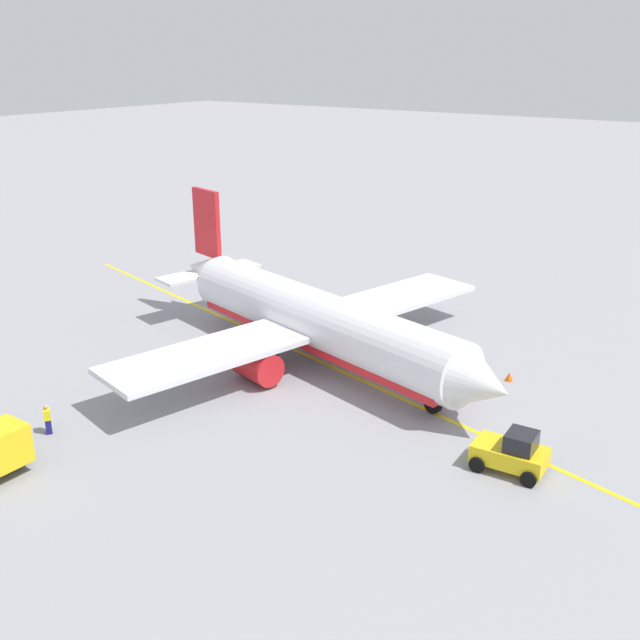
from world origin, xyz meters
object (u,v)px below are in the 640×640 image
object	(u,v)px
airplane	(316,321)
safety_cone_nose	(509,377)
refueling_worker	(48,420)
pushback_tug	(512,452)
safety_cone_wingtip	(490,385)

from	to	relation	value
airplane	safety_cone_nose	world-z (taller)	airplane
airplane	refueling_worker	world-z (taller)	airplane
pushback_tug	safety_cone_wingtip	xyz separation A→B (m)	(-4.55, 8.12, -0.65)
refueling_worker	safety_cone_nose	bearing A→B (deg)	49.55
pushback_tug	safety_cone_wingtip	world-z (taller)	pushback_tug
pushback_tug	safety_cone_wingtip	distance (m)	9.33
safety_cone_nose	safety_cone_wingtip	world-z (taller)	safety_cone_wingtip
airplane	pushback_tug	distance (m)	17.38
airplane	safety_cone_wingtip	xyz separation A→B (m)	(11.72, 2.25, -2.42)
refueling_worker	safety_cone_nose	world-z (taller)	refueling_worker
airplane	refueling_worker	size ratio (longest dim) A/B	18.28
airplane	safety_cone_nose	bearing A→B (deg)	19.70
airplane	refueling_worker	distance (m)	18.03
refueling_worker	safety_cone_wingtip	distance (m)	26.08
safety_cone_nose	safety_cone_wingtip	xyz separation A→B (m)	(-0.38, -2.09, 0.07)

